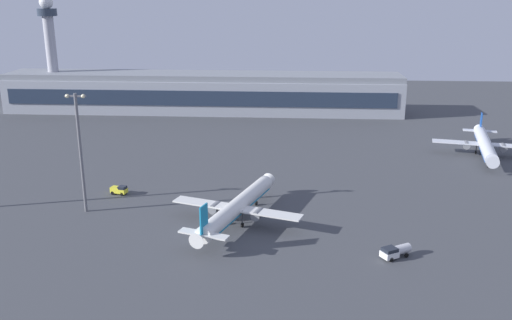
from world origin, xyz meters
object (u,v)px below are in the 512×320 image
Objects in this scene: airplane_mid_apron at (485,144)px; fuel_truck at (395,251)px; apron_light_central at (80,146)px; maintenance_van at (119,190)px; airplane_taxiway_distant at (237,207)px; control_tower at (51,46)px.

airplane_mid_apron is 81.82m from fuel_truck.
apron_light_central is at bearing 37.96° from airplane_mid_apron.
maintenance_van is 19.30m from apron_light_central.
airplane_mid_apron reaches higher than airplane_taxiway_distant.
airplane_taxiway_distant is 35.64m from maintenance_van.
control_tower is 10.65× the size of maintenance_van.
maintenance_van is at bearing 69.42° from apron_light_central.
airplane_mid_apron is (162.79, -61.91, -23.39)m from control_tower.
maintenance_van is (-63.89, 30.95, -0.19)m from fuel_truck.
airplane_taxiway_distant is (90.62, -118.44, -23.54)m from control_tower.
control_tower is 175.73m from airplane_mid_apron.
maintenance_van is at bearing 171.59° from airplane_taxiway_distant.
control_tower reaches higher than fuel_truck.
maintenance_van is (-103.84, -40.41, -2.75)m from airplane_mid_apron.
control_tower is 183.10m from fuel_truck.
control_tower is at bearing 145.97° from airplane_taxiway_distant.
airplane_mid_apron is at bearing -20.82° from control_tower.
fuel_truck is 71.00m from maintenance_van.
airplane_mid_apron is 111.46m from maintenance_van.
control_tower is at bearing 115.56° from apron_light_central.
airplane_taxiway_distant is at bearing 34.37° from fuel_truck.
fuel_truck is 1.44× the size of maintenance_van.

